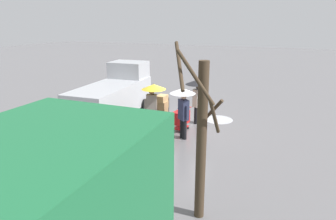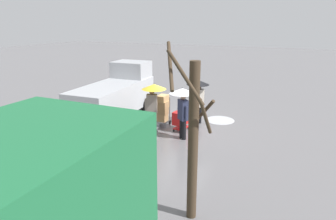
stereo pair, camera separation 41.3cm
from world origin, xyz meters
TOP-DOWN VIEW (x-y plane):
  - ground_plane at (0.00, 0.00)m, footprint 90.00×90.00m
  - slush_patch_near_cluster at (-1.39, -1.46)m, footprint 1.39×1.39m
  - cargo_van_parked_right at (3.49, 0.20)m, footprint 2.38×5.42m
  - shopping_cart_vendor at (-0.17, 0.62)m, footprint 0.66×0.89m
  - hand_dolly_boxes at (0.84, 0.39)m, footprint 0.53×0.71m
  - pedestrian_pink_side at (-0.53, -0.52)m, footprint 1.04×1.04m
  - pedestrian_black_side at (-0.53, 1.43)m, footprint 1.04×1.04m
  - pedestrian_white_side at (0.92, 1.18)m, footprint 1.04×1.04m
  - bare_tree_near at (-2.63, 6.13)m, footprint 1.22×1.22m

SIDE VIEW (x-z plane):
  - ground_plane at x=0.00m, z-range 0.00..0.00m
  - slush_patch_near_cluster at x=-1.39m, z-range 0.00..0.01m
  - shopping_cart_vendor at x=-0.17m, z-range 0.05..1.09m
  - hand_dolly_boxes at x=0.84m, z-range 0.13..1.58m
  - cargo_van_parked_right at x=3.49m, z-range -0.12..2.48m
  - pedestrian_pink_side at x=-0.53m, z-range 0.51..2.66m
  - pedestrian_black_side at x=-0.53m, z-range 0.51..2.66m
  - pedestrian_white_side at x=0.92m, z-range 0.51..2.66m
  - bare_tree_near at x=-2.63m, z-range -0.03..4.22m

